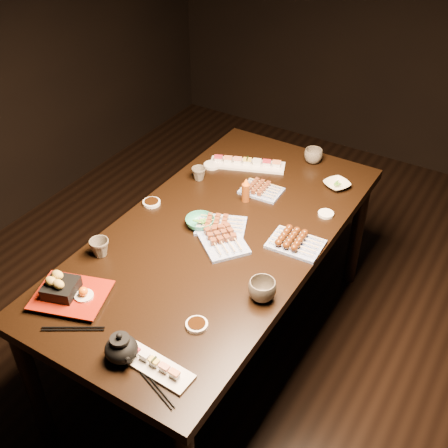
{
  "coord_description": "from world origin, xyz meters",
  "views": [
    {
      "loc": [
        0.81,
        -1.51,
        2.3
      ],
      "look_at": [
        -0.24,
        0.2,
        0.77
      ],
      "focal_mm": 45.0,
      "sensor_mm": 36.0,
      "label": 1
    }
  ],
  "objects_px": {
    "sushi_platter_far": "(247,162)",
    "yakitori_plate_right": "(222,237)",
    "condiment_bottle": "(246,190)",
    "teacup_far_right": "(313,156)",
    "yakitori_plate_left": "(261,188)",
    "sushi_platter_near": "(149,360)",
    "tempura_tray": "(70,289)",
    "teacup_near_left": "(100,248)",
    "edamame_bowl_cream": "(337,185)",
    "yakitori_plate_center": "(221,222)",
    "teacup_mid_right": "(262,290)",
    "teacup_far_left": "(199,174)",
    "dining_table": "(219,294)",
    "teapot": "(121,346)",
    "edamame_bowl_green": "(200,222)"
  },
  "relations": [
    {
      "from": "teacup_far_left",
      "to": "teapot",
      "type": "xyz_separation_m",
      "value": [
        0.4,
        -1.09,
        0.02
      ]
    },
    {
      "from": "sushi_platter_near",
      "to": "condiment_bottle",
      "type": "relative_size",
      "value": 2.71
    },
    {
      "from": "edamame_bowl_green",
      "to": "teacup_near_left",
      "type": "xyz_separation_m",
      "value": [
        -0.25,
        -0.39,
        0.02
      ]
    },
    {
      "from": "edamame_bowl_cream",
      "to": "teacup_near_left",
      "type": "bearing_deg",
      "value": -122.91
    },
    {
      "from": "edamame_bowl_cream",
      "to": "teacup_mid_right",
      "type": "relative_size",
      "value": 1.1
    },
    {
      "from": "dining_table",
      "to": "teapot",
      "type": "height_order",
      "value": "teapot"
    },
    {
      "from": "tempura_tray",
      "to": "teacup_near_left",
      "type": "bearing_deg",
      "value": 88.5
    },
    {
      "from": "teacup_near_left",
      "to": "teacup_far_left",
      "type": "xyz_separation_m",
      "value": [
        0.03,
        0.71,
        -0.01
      ]
    },
    {
      "from": "sushi_platter_far",
      "to": "tempura_tray",
      "type": "height_order",
      "value": "tempura_tray"
    },
    {
      "from": "sushi_platter_far",
      "to": "teapot",
      "type": "bearing_deg",
      "value": 79.67
    },
    {
      "from": "edamame_bowl_cream",
      "to": "teacup_far_left",
      "type": "distance_m",
      "value": 0.69
    },
    {
      "from": "edamame_bowl_cream",
      "to": "teacup_near_left",
      "type": "xyz_separation_m",
      "value": [
        -0.65,
        -1.01,
        0.02
      ]
    },
    {
      "from": "dining_table",
      "to": "sushi_platter_near",
      "type": "bearing_deg",
      "value": -70.84
    },
    {
      "from": "teacup_mid_right",
      "to": "yakitori_plate_left",
      "type": "bearing_deg",
      "value": 118.62
    },
    {
      "from": "sushi_platter_far",
      "to": "edamame_bowl_green",
      "type": "bearing_deg",
      "value": 76.18
    },
    {
      "from": "teacup_near_left",
      "to": "teacup_far_left",
      "type": "height_order",
      "value": "teacup_near_left"
    },
    {
      "from": "yakitori_plate_left",
      "to": "sushi_platter_near",
      "type": "bearing_deg",
      "value": -83.88
    },
    {
      "from": "teacup_near_left",
      "to": "condiment_bottle",
      "type": "distance_m",
      "value": 0.75
    },
    {
      "from": "teacup_far_right",
      "to": "teacup_near_left",
      "type": "bearing_deg",
      "value": -111.06
    },
    {
      "from": "sushi_platter_far",
      "to": "teapot",
      "type": "relative_size",
      "value": 2.86
    },
    {
      "from": "edamame_bowl_green",
      "to": "condiment_bottle",
      "type": "bearing_deg",
      "value": 75.2
    },
    {
      "from": "sushi_platter_near",
      "to": "yakitori_plate_right",
      "type": "relative_size",
      "value": 1.37
    },
    {
      "from": "sushi_platter_near",
      "to": "tempura_tray",
      "type": "height_order",
      "value": "tempura_tray"
    },
    {
      "from": "sushi_platter_far",
      "to": "yakitori_plate_right",
      "type": "bearing_deg",
      "value": 88.58
    },
    {
      "from": "edamame_bowl_cream",
      "to": "teacup_mid_right",
      "type": "xyz_separation_m",
      "value": [
        0.05,
        -0.88,
        0.03
      ]
    },
    {
      "from": "edamame_bowl_cream",
      "to": "teacup_near_left",
      "type": "distance_m",
      "value": 1.2
    },
    {
      "from": "teacup_near_left",
      "to": "teacup_mid_right",
      "type": "relative_size",
      "value": 0.77
    },
    {
      "from": "sushi_platter_far",
      "to": "tempura_tray",
      "type": "xyz_separation_m",
      "value": [
        -0.09,
        -1.21,
        0.03
      ]
    },
    {
      "from": "yakitori_plate_right",
      "to": "teacup_near_left",
      "type": "relative_size",
      "value": 2.92
    },
    {
      "from": "yakitori_plate_left",
      "to": "condiment_bottle",
      "type": "height_order",
      "value": "condiment_bottle"
    },
    {
      "from": "tempura_tray",
      "to": "yakitori_plate_center",
      "type": "bearing_deg",
      "value": 51.05
    },
    {
      "from": "tempura_tray",
      "to": "teacup_far_right",
      "type": "bearing_deg",
      "value": 56.91
    },
    {
      "from": "yakitori_plate_left",
      "to": "sushi_platter_far",
      "type": "bearing_deg",
      "value": 132.88
    },
    {
      "from": "condiment_bottle",
      "to": "teacup_far_left",
      "type": "bearing_deg",
      "value": 172.77
    },
    {
      "from": "yakitori_plate_left",
      "to": "edamame_bowl_cream",
      "type": "bearing_deg",
      "value": 35.05
    },
    {
      "from": "sushi_platter_far",
      "to": "yakitori_plate_right",
      "type": "distance_m",
      "value": 0.65
    },
    {
      "from": "yakitori_plate_right",
      "to": "tempura_tray",
      "type": "bearing_deg",
      "value": -80.27
    },
    {
      "from": "teacup_near_left",
      "to": "teapot",
      "type": "relative_size",
      "value": 0.61
    },
    {
      "from": "tempura_tray",
      "to": "teacup_near_left",
      "type": "distance_m",
      "value": 0.27
    },
    {
      "from": "yakitori_plate_right",
      "to": "teacup_far_right",
      "type": "bearing_deg",
      "value": 123.82
    },
    {
      "from": "tempura_tray",
      "to": "teapot",
      "type": "distance_m",
      "value": 0.37
    },
    {
      "from": "yakitori_plate_left",
      "to": "teacup_far_left",
      "type": "bearing_deg",
      "value": -171.51
    },
    {
      "from": "yakitori_plate_center",
      "to": "teacup_mid_right",
      "type": "height_order",
      "value": "teacup_mid_right"
    },
    {
      "from": "sushi_platter_near",
      "to": "edamame_bowl_green",
      "type": "distance_m",
      "value": 0.79
    },
    {
      "from": "condiment_bottle",
      "to": "teacup_far_right",
      "type": "bearing_deg",
      "value": 75.57
    },
    {
      "from": "edamame_bowl_cream",
      "to": "tempura_tray",
      "type": "xyz_separation_m",
      "value": [
        -0.57,
        -1.27,
        0.04
      ]
    },
    {
      "from": "tempura_tray",
      "to": "sushi_platter_far",
      "type": "bearing_deg",
      "value": 67.04
    },
    {
      "from": "yakitori_plate_right",
      "to": "teapot",
      "type": "distance_m",
      "value": 0.72
    },
    {
      "from": "yakitori_plate_right",
      "to": "teacup_mid_right",
      "type": "relative_size",
      "value": 2.25
    },
    {
      "from": "yakitori_plate_left",
      "to": "teacup_near_left",
      "type": "distance_m",
      "value": 0.85
    }
  ]
}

